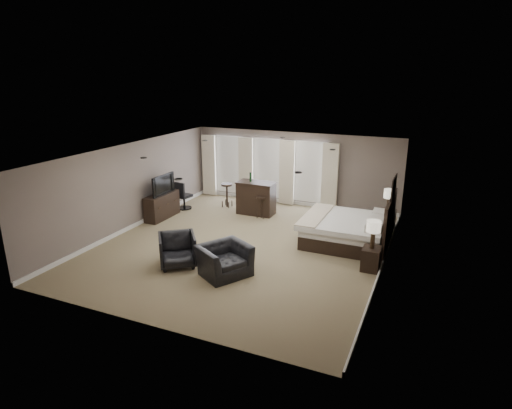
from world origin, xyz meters
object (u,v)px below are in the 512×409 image
at_px(bar_stool_left, 227,195).
at_px(desk_chair, 184,195).
at_px(bed, 348,218).
at_px(nightstand_far, 387,221).
at_px(tv, 161,192).
at_px(lamp_far, 389,200).
at_px(armchair_near, 224,255).
at_px(bar_counter, 256,198).
at_px(armchair_far, 177,249).
at_px(bar_stool_right, 261,207).
at_px(lamp_near, 373,235).
at_px(dresser, 162,206).
at_px(nightstand_near, 371,259).

distance_m(bar_stool_left, desk_chair, 1.51).
bearing_deg(bed, bar_stool_left, 160.42).
xyz_separation_m(nightstand_far, tv, (-6.92, -1.71, 0.57)).
relative_size(lamp_far, tv, 0.59).
height_order(nightstand_far, bar_stool_left, bar_stool_left).
relative_size(armchair_near, bar_counter, 0.88).
distance_m(armchair_far, bar_stool_left, 4.88).
relative_size(armchair_near, armchair_far, 1.26).
height_order(tv, bar_stool_right, tv).
height_order(lamp_near, lamp_far, lamp_far).
xyz_separation_m(armchair_near, armchair_far, (-1.29, -0.02, -0.04)).
height_order(lamp_far, dresser, lamp_far).
distance_m(bed, bar_stool_right, 3.24).
xyz_separation_m(lamp_far, dresser, (-6.92, -1.71, -0.55)).
height_order(dresser, bar_stool_right, dresser).
xyz_separation_m(dresser, bar_stool_right, (2.99, 1.30, -0.05)).
height_order(bar_counter, bar_stool_right, bar_counter).
distance_m(lamp_far, bar_counter, 4.27).
xyz_separation_m(nightstand_far, lamp_far, (0.00, 0.00, 0.65)).
xyz_separation_m(nightstand_near, armchair_near, (-3.14, -1.65, 0.21)).
bearing_deg(tv, lamp_far, -76.12).
height_order(nightstand_far, dresser, dresser).
bearing_deg(nightstand_far, bar_counter, -178.61).
xyz_separation_m(lamp_far, desk_chair, (-6.78, -0.61, -0.46)).
relative_size(bar_stool_left, desk_chair, 0.85).
bearing_deg(bar_stool_right, armchair_near, -79.21).
bearing_deg(nightstand_near, nightstand_far, 90.00).
bearing_deg(tv, nightstand_far, -76.12).
relative_size(bed, desk_chair, 2.30).
distance_m(armchair_far, bar_stool_right, 4.19).
xyz_separation_m(tv, bar_stool_right, (2.99, 1.30, -0.53)).
xyz_separation_m(bed, lamp_near, (0.89, -1.45, 0.18)).
height_order(nightstand_near, lamp_far, lamp_far).
relative_size(bar_counter, desk_chair, 1.28).
height_order(lamp_far, armchair_near, lamp_far).
bearing_deg(lamp_near, desk_chair, 161.31).
relative_size(nightstand_far, bar_counter, 0.49).
height_order(armchair_far, bar_stool_left, armchair_far).
bearing_deg(desk_chair, bar_counter, -159.53).
bearing_deg(armchair_near, dresser, 84.35).
xyz_separation_m(nightstand_far, dresser, (-6.92, -1.71, 0.09)).
distance_m(lamp_near, armchair_near, 3.57).
relative_size(nightstand_far, dresser, 0.45).
height_order(nightstand_near, desk_chair, desk_chair).
xyz_separation_m(lamp_near, bar_counter, (-4.25, 2.80, -0.35)).
relative_size(nightstand_near, bar_counter, 0.44).
distance_m(dresser, desk_chair, 1.12).
bearing_deg(nightstand_far, nightstand_near, -90.00).
bearing_deg(bed, nightstand_near, -58.46).
height_order(tv, bar_stool_left, tv).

